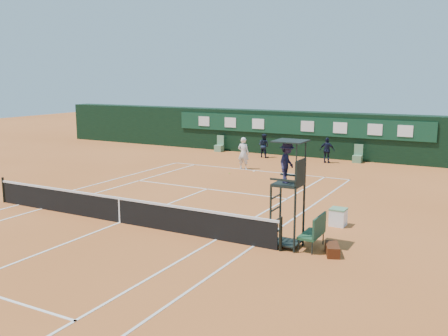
# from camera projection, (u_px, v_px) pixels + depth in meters

# --- Properties ---
(ground) EXTENTS (90.00, 90.00, 0.00)m
(ground) POSITION_uv_depth(u_px,v_px,m) (120.00, 223.00, 18.52)
(ground) COLOR #C6672E
(ground) RESTS_ON ground
(court_lines) EXTENTS (11.05, 23.85, 0.01)m
(court_lines) POSITION_uv_depth(u_px,v_px,m) (120.00, 222.00, 18.52)
(court_lines) COLOR silver
(court_lines) RESTS_ON ground
(tennis_net) EXTENTS (12.90, 0.10, 1.10)m
(tennis_net) POSITION_uv_depth(u_px,v_px,m) (120.00, 209.00, 18.43)
(tennis_net) COLOR black
(tennis_net) RESTS_ON ground
(back_wall) EXTENTS (40.00, 1.65, 3.00)m
(back_wall) POSITION_uv_depth(u_px,v_px,m) (298.00, 133.00, 34.44)
(back_wall) COLOR black
(back_wall) RESTS_ON ground
(linesman_chair_left) EXTENTS (0.55, 0.50, 1.15)m
(linesman_chair_left) POSITION_uv_depth(u_px,v_px,m) (219.00, 147.00, 36.15)
(linesman_chair_left) COLOR #60926B
(linesman_chair_left) RESTS_ON ground
(linesman_chair_right) EXTENTS (0.55, 0.50, 1.15)m
(linesman_chair_right) POSITION_uv_depth(u_px,v_px,m) (358.00, 158.00, 31.45)
(linesman_chair_right) COLOR #59885D
(linesman_chair_right) RESTS_ON ground
(umpire_chair) EXTENTS (0.96, 0.95, 3.42)m
(umpire_chair) POSITION_uv_depth(u_px,v_px,m) (288.00, 171.00, 15.45)
(umpire_chair) COLOR black
(umpire_chair) RESTS_ON ground
(player_bench) EXTENTS (0.56, 1.20, 1.10)m
(player_bench) POSITION_uv_depth(u_px,v_px,m) (315.00, 231.00, 15.60)
(player_bench) COLOR #1B4527
(player_bench) RESTS_ON ground
(tennis_bag) EXTENTS (0.68, 0.94, 0.32)m
(tennis_bag) POSITION_uv_depth(u_px,v_px,m) (332.00, 249.00, 15.17)
(tennis_bag) COLOR black
(tennis_bag) RESTS_ON ground
(cooler) EXTENTS (0.57, 0.57, 0.65)m
(cooler) POSITION_uv_depth(u_px,v_px,m) (338.00, 217.00, 18.11)
(cooler) COLOR white
(cooler) RESTS_ON ground
(tennis_ball) EXTENTS (0.06, 0.06, 0.06)m
(tennis_ball) POSITION_uv_depth(u_px,v_px,m) (229.00, 173.00, 27.82)
(tennis_ball) COLOR #ACCD2F
(tennis_ball) RESTS_ON ground
(player) EXTENTS (0.70, 0.48, 1.89)m
(player) POSITION_uv_depth(u_px,v_px,m) (243.00, 153.00, 29.07)
(player) COLOR silver
(player) RESTS_ON ground
(ball_kid_left) EXTENTS (0.88, 0.74, 1.60)m
(ball_kid_left) POSITION_uv_depth(u_px,v_px,m) (264.00, 146.00, 33.35)
(ball_kid_left) COLOR black
(ball_kid_left) RESTS_ON ground
(ball_kid_right) EXTENTS (0.96, 0.45, 1.60)m
(ball_kid_right) POSITION_uv_depth(u_px,v_px,m) (327.00, 150.00, 31.22)
(ball_kid_right) COLOR black
(ball_kid_right) RESTS_ON ground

